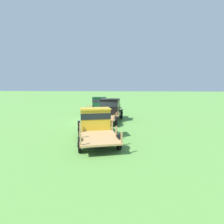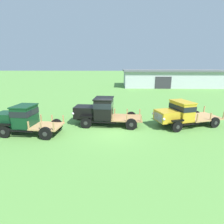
{
  "view_description": "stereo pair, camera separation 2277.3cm",
  "coord_description": "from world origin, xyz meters",
  "px_view_note": "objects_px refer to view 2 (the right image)",
  "views": [
    {
      "loc": [
        16.62,
        3.64,
        3.42
      ],
      "look_at": [
        -0.03,
        1.71,
        1.0
      ],
      "focal_mm": 28.0,
      "sensor_mm": 36.0,
      "label": 1
    },
    {
      "loc": [
        0.36,
        -12.23,
        4.84
      ],
      "look_at": [
        -0.03,
        1.71,
        1.0
      ],
      "focal_mm": 28.0,
      "sensor_mm": 36.0,
      "label": 2
    }
  ],
  "objects_px": {
    "vintage_truck_midrow_center": "(180,113)",
    "vintage_truck_foreground_near": "(23,119)",
    "vintage_truck_second_in_line": "(101,111)",
    "farm_shed": "(173,78)"
  },
  "relations": [
    {
      "from": "farm_shed",
      "to": "vintage_truck_foreground_near",
      "type": "xyz_separation_m",
      "value": [
        -19.2,
        -28.34,
        -0.72
      ]
    },
    {
      "from": "vintage_truck_midrow_center",
      "to": "vintage_truck_foreground_near",
      "type": "bearing_deg",
      "value": -170.88
    },
    {
      "from": "vintage_truck_foreground_near",
      "to": "vintage_truck_midrow_center",
      "type": "xyz_separation_m",
      "value": [
        11.69,
        1.88,
        -0.06
      ]
    },
    {
      "from": "vintage_truck_second_in_line",
      "to": "farm_shed",
      "type": "bearing_deg",
      "value": 62.19
    },
    {
      "from": "vintage_truck_second_in_line",
      "to": "vintage_truck_midrow_center",
      "type": "height_order",
      "value": "vintage_truck_second_in_line"
    },
    {
      "from": "vintage_truck_second_in_line",
      "to": "vintage_truck_midrow_center",
      "type": "bearing_deg",
      "value": -2.21
    },
    {
      "from": "farm_shed",
      "to": "vintage_truck_midrow_center",
      "type": "distance_m",
      "value": 27.51
    },
    {
      "from": "vintage_truck_foreground_near",
      "to": "vintage_truck_midrow_center",
      "type": "bearing_deg",
      "value": 9.12
    },
    {
      "from": "farm_shed",
      "to": "vintage_truck_midrow_center",
      "type": "relative_size",
      "value": 3.86
    },
    {
      "from": "vintage_truck_midrow_center",
      "to": "vintage_truck_second_in_line",
      "type": "bearing_deg",
      "value": 177.79
    }
  ]
}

